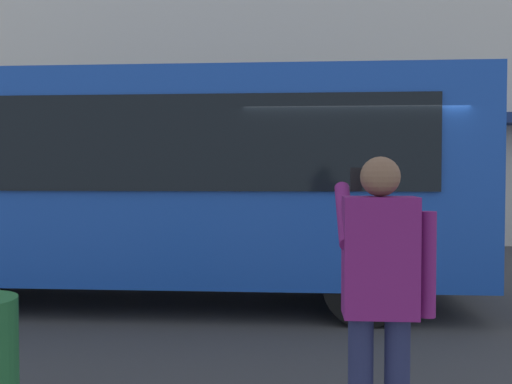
% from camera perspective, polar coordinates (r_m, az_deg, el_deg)
% --- Properties ---
extents(ground_plane, '(60.00, 60.00, 0.00)m').
position_cam_1_polar(ground_plane, '(7.81, 8.94, -11.10)').
color(ground_plane, '#38383A').
extents(building_facade_far, '(28.00, 1.55, 12.00)m').
position_cam_1_polar(building_facade_far, '(15.00, 6.85, 18.30)').
color(building_facade_far, beige).
rests_on(building_facade_far, ground_plane).
extents(red_bus, '(9.05, 2.54, 3.08)m').
position_cam_1_polar(red_bus, '(8.01, -12.12, 1.35)').
color(red_bus, '#1947AD').
rests_on(red_bus, ground_plane).
extents(pedestrian_photographer, '(0.53, 0.52, 1.70)m').
position_cam_1_polar(pedestrian_photographer, '(3.27, 12.25, -9.05)').
color(pedestrian_photographer, '#1E2347').
rests_on(pedestrian_photographer, sidewalk_curb).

